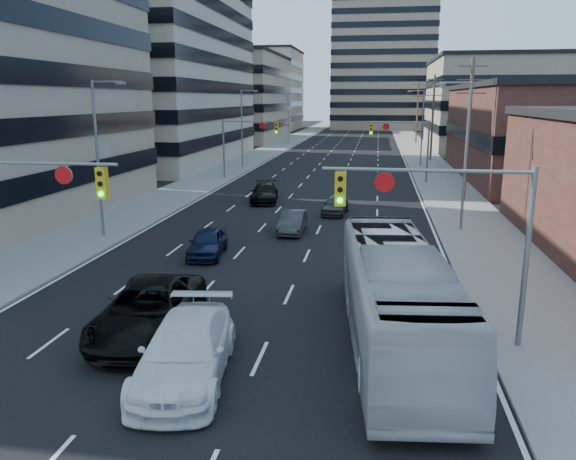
% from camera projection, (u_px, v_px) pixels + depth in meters
% --- Properties ---
extents(road_surface, '(18.00, 300.00, 0.02)m').
position_uv_depth(road_surface, '(356.00, 132.00, 137.20)').
color(road_surface, black).
rests_on(road_surface, ground).
extents(sidewalk_left, '(5.00, 300.00, 0.15)m').
position_uv_depth(sidewalk_left, '(309.00, 131.00, 138.93)').
color(sidewalk_left, slate).
rests_on(sidewalk_left, ground).
extents(sidewalk_right, '(5.00, 300.00, 0.15)m').
position_uv_depth(sidewalk_right, '(404.00, 132.00, 135.44)').
color(sidewalk_right, slate).
rests_on(sidewalk_right, ground).
extents(office_left_mid, '(26.00, 34.00, 28.00)m').
position_uv_depth(office_left_mid, '(122.00, 50.00, 70.79)').
color(office_left_mid, '#ADA089').
rests_on(office_left_mid, ground).
extents(office_left_far, '(20.00, 30.00, 16.00)m').
position_uv_depth(office_left_far, '(228.00, 99.00, 110.17)').
color(office_left_far, gray).
rests_on(office_left_far, ground).
extents(storefront_right_mid, '(20.00, 30.00, 9.00)m').
position_uv_depth(storefront_right_mid, '(569.00, 135.00, 55.60)').
color(storefront_right_mid, '#472119').
rests_on(storefront_right_mid, ground).
extents(office_right_far, '(22.00, 28.00, 14.00)m').
position_uv_depth(office_right_far, '(501.00, 105.00, 91.42)').
color(office_right_far, gray).
rests_on(office_right_far, ground).
extents(apartment_tower, '(26.00, 26.00, 58.00)m').
position_uv_depth(apartment_tower, '(385.00, 17.00, 148.90)').
color(apartment_tower, gray).
rests_on(apartment_tower, ground).
extents(bg_block_left, '(24.00, 24.00, 20.00)m').
position_uv_depth(bg_block_left, '(252.00, 91.00, 148.79)').
color(bg_block_left, '#ADA089').
rests_on(bg_block_left, ground).
extents(bg_block_right, '(22.00, 22.00, 12.00)m').
position_uv_depth(bg_block_right, '(494.00, 107.00, 130.98)').
color(bg_block_right, gray).
rests_on(bg_block_right, ground).
extents(signal_near_left, '(6.59, 0.33, 6.00)m').
position_uv_depth(signal_near_left, '(16.00, 204.00, 20.02)').
color(signal_near_left, slate).
rests_on(signal_near_left, ground).
extents(signal_near_right, '(6.59, 0.33, 6.00)m').
position_uv_depth(signal_near_right, '(446.00, 217.00, 17.76)').
color(signal_near_right, slate).
rests_on(signal_near_right, ground).
extents(signal_far_left, '(6.09, 0.33, 6.00)m').
position_uv_depth(signal_far_left, '(246.00, 137.00, 55.64)').
color(signal_far_left, slate).
rests_on(signal_far_left, ground).
extents(signal_far_right, '(6.09, 0.33, 6.00)m').
position_uv_depth(signal_far_right, '(404.00, 138.00, 53.31)').
color(signal_far_right, slate).
rests_on(signal_far_right, ground).
extents(utility_pole_block, '(2.20, 0.28, 11.00)m').
position_uv_depth(utility_pole_block, '(468.00, 128.00, 43.64)').
color(utility_pole_block, '#4C3D2D').
rests_on(utility_pole_block, ground).
extents(utility_pole_midblock, '(2.20, 0.28, 11.00)m').
position_uv_depth(utility_pole_midblock, '(433.00, 116.00, 72.49)').
color(utility_pole_midblock, '#4C3D2D').
rests_on(utility_pole_midblock, ground).
extents(utility_pole_distant, '(2.20, 0.28, 11.00)m').
position_uv_depth(utility_pole_distant, '(417.00, 111.00, 101.34)').
color(utility_pole_distant, '#4C3D2D').
rests_on(utility_pole_distant, ground).
extents(streetlight_left_near, '(2.03, 0.22, 9.00)m').
position_uv_depth(streetlight_left_near, '(100.00, 152.00, 31.83)').
color(streetlight_left_near, slate).
rests_on(streetlight_left_near, ground).
extents(streetlight_left_mid, '(2.03, 0.22, 9.00)m').
position_uv_depth(streetlight_left_mid, '(243.00, 124.00, 65.49)').
color(streetlight_left_mid, slate).
rests_on(streetlight_left_mid, ground).
extents(streetlight_left_far, '(2.03, 0.22, 9.00)m').
position_uv_depth(streetlight_left_far, '(289.00, 116.00, 99.15)').
color(streetlight_left_far, slate).
rests_on(streetlight_left_far, ground).
extents(streetlight_right_near, '(2.03, 0.22, 9.00)m').
position_uv_depth(streetlight_right_near, '(464.00, 149.00, 33.51)').
color(streetlight_right_near, slate).
rests_on(streetlight_right_near, ground).
extents(streetlight_right_far, '(2.03, 0.22, 9.00)m').
position_uv_depth(streetlight_right_far, '(421.00, 124.00, 67.16)').
color(streetlight_right_far, slate).
rests_on(streetlight_right_far, ground).
extents(black_pickup, '(3.65, 6.73, 1.79)m').
position_uv_depth(black_pickup, '(149.00, 310.00, 19.30)').
color(black_pickup, black).
rests_on(black_pickup, ground).
extents(white_van, '(3.17, 6.21, 1.73)m').
position_uv_depth(white_van, '(186.00, 351.00, 16.26)').
color(white_van, white).
rests_on(white_van, ground).
extents(transit_bus, '(4.13, 12.34, 3.37)m').
position_uv_depth(transit_bus, '(396.00, 297.00, 18.31)').
color(transit_bus, '#BABABA').
rests_on(transit_bus, ground).
extents(sedan_blue, '(2.10, 4.32, 1.42)m').
position_uv_depth(sedan_blue, '(207.00, 242.00, 29.10)').
color(sedan_blue, black).
rests_on(sedan_blue, ground).
extents(sedan_grey_center, '(1.44, 4.02, 1.32)m').
position_uv_depth(sedan_grey_center, '(293.00, 222.00, 34.16)').
color(sedan_grey_center, '#2E2E31').
rests_on(sedan_grey_center, ground).
extents(sedan_black_far, '(2.67, 5.22, 1.45)m').
position_uv_depth(sedan_black_far, '(264.00, 193.00, 44.33)').
color(sedan_black_far, black).
rests_on(sedan_black_far, ground).
extents(sedan_grey_right, '(1.88, 3.97, 1.31)m').
position_uv_depth(sedan_grey_right, '(335.00, 205.00, 39.62)').
color(sedan_grey_right, '#2E2E31').
rests_on(sedan_grey_right, ground).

